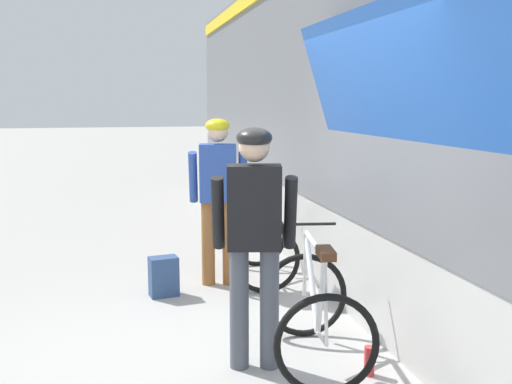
{
  "coord_description": "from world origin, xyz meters",
  "views": [
    {
      "loc": [
        -0.78,
        -4.3,
        1.95
      ],
      "look_at": [
        0.55,
        1.4,
        1.05
      ],
      "focal_mm": 42.03,
      "sensor_mm": 36.0,
      "label": 1
    }
  ],
  "objects_px": {
    "bicycle_far_white": "(314,312)",
    "cyclist_far_in_dark": "(254,227)",
    "bicycle_near_black": "(261,243)",
    "water_bottle_near_the_bikes": "(369,361)",
    "backpack_on_platform": "(164,276)",
    "cyclist_near_in_blue": "(218,187)"
  },
  "relations": [
    {
      "from": "cyclist_near_in_blue",
      "to": "backpack_on_platform",
      "type": "distance_m",
      "value": 1.08
    },
    {
      "from": "bicycle_far_white",
      "to": "cyclist_far_in_dark",
      "type": "bearing_deg",
      "value": 174.43
    },
    {
      "from": "bicycle_far_white",
      "to": "backpack_on_platform",
      "type": "relative_size",
      "value": 2.93
    },
    {
      "from": "cyclist_far_in_dark",
      "to": "water_bottle_near_the_bikes",
      "type": "height_order",
      "value": "cyclist_far_in_dark"
    },
    {
      "from": "bicycle_near_black",
      "to": "backpack_on_platform",
      "type": "bearing_deg",
      "value": -162.41
    },
    {
      "from": "bicycle_far_white",
      "to": "backpack_on_platform",
      "type": "bearing_deg",
      "value": 117.89
    },
    {
      "from": "cyclist_far_in_dark",
      "to": "bicycle_near_black",
      "type": "xyz_separation_m",
      "value": [
        0.56,
        2.13,
        -0.65
      ]
    },
    {
      "from": "bicycle_near_black",
      "to": "bicycle_far_white",
      "type": "relative_size",
      "value": 0.99
    },
    {
      "from": "cyclist_far_in_dark",
      "to": "backpack_on_platform",
      "type": "height_order",
      "value": "cyclist_far_in_dark"
    },
    {
      "from": "cyclist_near_in_blue",
      "to": "bicycle_near_black",
      "type": "height_order",
      "value": "cyclist_near_in_blue"
    },
    {
      "from": "cyclist_near_in_blue",
      "to": "backpack_on_platform",
      "type": "xyz_separation_m",
      "value": [
        -0.6,
        -0.26,
        -0.85
      ]
    },
    {
      "from": "backpack_on_platform",
      "to": "bicycle_far_white",
      "type": "bearing_deg",
      "value": -71.57
    },
    {
      "from": "backpack_on_platform",
      "to": "cyclist_near_in_blue",
      "type": "bearing_deg",
      "value": 14.1
    },
    {
      "from": "bicycle_near_black",
      "to": "backpack_on_platform",
      "type": "xyz_separation_m",
      "value": [
        -1.08,
        -0.34,
        -0.2
      ]
    },
    {
      "from": "cyclist_near_in_blue",
      "to": "water_bottle_near_the_bikes",
      "type": "height_order",
      "value": "cyclist_near_in_blue"
    },
    {
      "from": "cyclist_far_in_dark",
      "to": "bicycle_far_white",
      "type": "bearing_deg",
      "value": -5.57
    },
    {
      "from": "bicycle_near_black",
      "to": "water_bottle_near_the_bikes",
      "type": "relative_size",
      "value": 5.43
    },
    {
      "from": "cyclist_near_in_blue",
      "to": "bicycle_near_black",
      "type": "bearing_deg",
      "value": 9.49
    },
    {
      "from": "cyclist_far_in_dark",
      "to": "bicycle_near_black",
      "type": "distance_m",
      "value": 2.3
    },
    {
      "from": "bicycle_near_black",
      "to": "water_bottle_near_the_bikes",
      "type": "bearing_deg",
      "value": -85.21
    },
    {
      "from": "cyclist_far_in_dark",
      "to": "bicycle_far_white",
      "type": "height_order",
      "value": "cyclist_far_in_dark"
    },
    {
      "from": "water_bottle_near_the_bikes",
      "to": "bicycle_near_black",
      "type": "bearing_deg",
      "value": 94.79
    }
  ]
}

